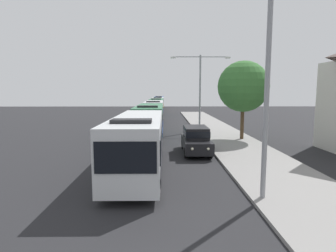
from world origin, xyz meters
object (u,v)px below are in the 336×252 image
Objects in this scene: bus_lead at (139,141)px; bus_second_in_line at (150,120)px; bus_rear at (158,103)px; roadside_tree at (243,87)px; bus_middle at (154,111)px; bus_fourth_in_line at (157,106)px; streetlamp_near at (268,71)px; bus_tail_end at (159,101)px; white_suv at (196,139)px; streetlamp_mid at (200,84)px.

bus_second_in_line is at bearing 90.00° from bus_lead.
bus_rear is 41.90m from roadside_tree.
roadside_tree reaches higher than bus_rear.
bus_fourth_in_line is (0.00, 13.32, 0.00)m from bus_middle.
streetlamp_near is at bearing -102.20° from roadside_tree.
bus_tail_end reaches higher than white_suv.
white_suv is (3.70, 4.62, -0.66)m from bus_lead.
bus_middle is at bearing 90.00° from bus_second_in_line.
bus_rear is at bearing 90.00° from bus_second_in_line.
streetlamp_near reaches higher than white_suv.
streetlamp_near is 1.20× the size of roadside_tree.
streetlamp_near reaches higher than bus_fourth_in_line.
white_suv is (3.70, -19.73, -0.66)m from bus_middle.
streetlamp_near is 14.56m from roadside_tree.
white_suv is 10.07m from streetlamp_near.
white_suv is at bearing -86.41° from bus_tail_end.
bus_middle is 29.45m from streetlamp_near.
streetlamp_mid is at bearing -83.52° from bus_tail_end.
bus_rear is (0.00, 38.63, 0.00)m from bus_second_in_line.
bus_rear is at bearing 95.59° from streetlamp_near.
bus_middle is (0.00, 12.23, 0.00)m from bus_second_in_line.
bus_lead is 0.88× the size of bus_fourth_in_line.
streetlamp_near is (5.40, -16.51, 3.51)m from bus_second_in_line.
white_suv is 0.59× the size of streetlamp_near.
bus_middle is 0.99× the size of bus_rear.
white_suv is 8.04m from roadside_tree.
roadside_tree reaches higher than bus_second_in_line.
bus_second_in_line and bus_rear have the same top height.
streetlamp_mid is (1.70, 11.39, 4.20)m from white_suv.
bus_rear is at bearing 98.83° from streetlamp_mid.
streetlamp_near is (5.40, -42.06, 3.50)m from bus_fourth_in_line.
bus_rear is 1.39× the size of streetlamp_near.
bus_tail_end is 1.34× the size of streetlamp_near.
bus_middle is 2.32× the size of white_suv.
bus_lead is at bearing -90.00° from bus_rear.
bus_fourth_in_line is at bearing 96.39° from white_suv.
bus_tail_end is 2.28× the size of white_suv.
bus_lead and bus_second_in_line have the same top height.
bus_fourth_in_line is 1.71× the size of roadside_tree.
bus_tail_end is 1.36× the size of streetlamp_mid.
bus_lead and bus_middle have the same top height.
bus_fourth_in_line is 13.08m from bus_rear.
bus_tail_end is (-0.00, 39.16, -0.00)m from bus_middle.
bus_fourth_in_line is 1.43× the size of streetlamp_near.
bus_tail_end is 54.43m from roadside_tree.
bus_tail_end is at bearing 90.00° from bus_fourth_in_line.
bus_lead and bus_rear have the same top height.
bus_tail_end is at bearing 93.59° from white_suv.
bus_lead is 50.74m from bus_rear.
bus_lead is at bearing 140.85° from streetlamp_near.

